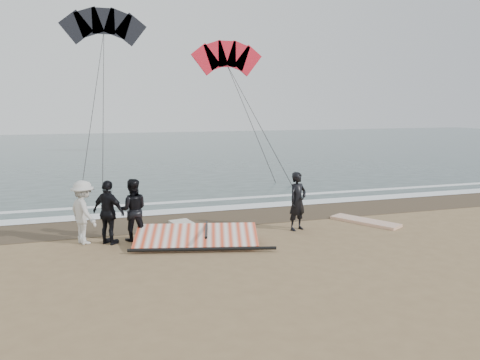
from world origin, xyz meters
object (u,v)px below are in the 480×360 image
Objects in this scene: man_main at (298,201)px; sail_rig at (193,238)px; board_white at (365,221)px; board_cream at (191,229)px.

man_main reaches higher than sail_rig.
board_cream is at bearing 142.65° from board_white.
man_main is 2.80m from board_white.
board_cream is at bearing 80.82° from sail_rig.
man_main is at bearing 153.62° from board_white.
man_main is at bearing -27.90° from board_cream.
board_cream is at bearing 141.14° from man_main.
board_white is at bearing 6.29° from sail_rig.
man_main is at bearing 8.81° from sail_rig.
board_cream is (-5.99, 0.86, 0.00)m from board_white.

